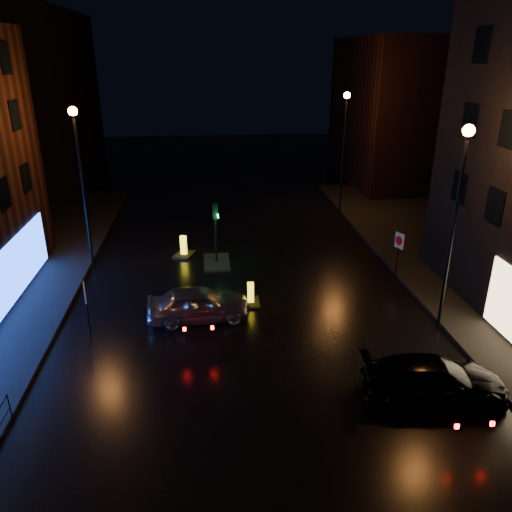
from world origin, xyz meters
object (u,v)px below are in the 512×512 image
object	(u,v)px
silver_hatchback	(199,304)
dark_sedan	(434,379)
bollard_near	(251,299)
bollard_far	(184,251)
road_sign_right	(399,244)
traffic_signal	(216,255)
road_sign_left	(85,297)

from	to	relation	value
silver_hatchback	dark_sedan	xyz separation A→B (m)	(7.78, -6.11, -0.05)
silver_hatchback	bollard_near	distance (m)	2.68
silver_hatchback	bollard_far	size ratio (longest dim) A/B	2.73
bollard_near	bollard_far	xyz separation A→B (m)	(-3.23, 6.24, 0.03)
silver_hatchback	road_sign_right	xyz separation A→B (m)	(10.03, 3.32, 1.07)
bollard_near	road_sign_right	distance (m)	8.13
bollard_far	road_sign_right	xyz separation A→B (m)	(10.91, -4.12, 1.55)
traffic_signal	road_sign_left	size ratio (longest dim) A/B	1.49
traffic_signal	dark_sedan	xyz separation A→B (m)	(6.84, -12.25, 0.19)
bollard_near	dark_sedan	bearing A→B (deg)	-52.54
road_sign_left	traffic_signal	bearing A→B (deg)	38.99
bollard_near	road_sign_left	distance (m)	7.25
silver_hatchback	road_sign_left	world-z (taller)	road_sign_left
silver_hatchback	road_sign_left	distance (m)	4.63
dark_sedan	bollard_near	distance (m)	9.12
bollard_far	silver_hatchback	bearing A→B (deg)	-60.83
traffic_signal	silver_hatchback	bearing A→B (deg)	-98.67
road_sign_left	bollard_near	bearing A→B (deg)	3.28
bollard_near	road_sign_left	world-z (taller)	road_sign_left
bollard_near	road_sign_left	bearing A→B (deg)	-162.57
traffic_signal	bollard_far	distance (m)	2.24
traffic_signal	dark_sedan	world-z (taller)	traffic_signal
dark_sedan	road_sign_right	size ratio (longest dim) A/B	1.98
road_sign_left	silver_hatchback	bearing A→B (deg)	-2.82
bollard_far	road_sign_right	size ratio (longest dim) A/B	0.66
dark_sedan	road_sign_right	xyz separation A→B (m)	(2.25, 9.43, 1.12)
road_sign_right	bollard_near	bearing A→B (deg)	-5.64
road_sign_left	road_sign_right	distance (m)	15.06
traffic_signal	road_sign_left	world-z (taller)	traffic_signal
traffic_signal	silver_hatchback	distance (m)	6.22
bollard_near	bollard_far	bearing A→B (deg)	118.20
bollard_far	road_sign_left	xyz separation A→B (m)	(-3.57, -8.26, 1.47)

